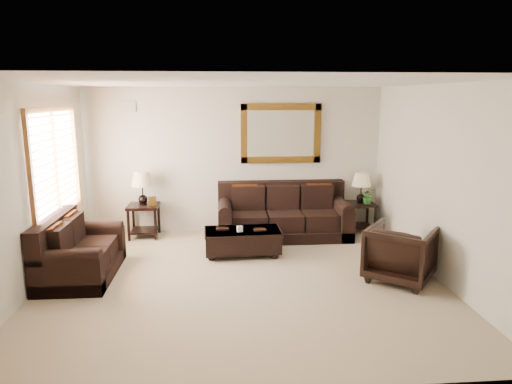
{
  "coord_description": "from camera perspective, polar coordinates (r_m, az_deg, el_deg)",
  "views": [
    {
      "loc": [
        -0.28,
        -6.01,
        2.51
      ],
      "look_at": [
        0.25,
        0.6,
        1.13
      ],
      "focal_mm": 32.0,
      "sensor_mm": 36.0,
      "label": 1
    }
  ],
  "objects": [
    {
      "name": "room",
      "position": [
        6.12,
        -1.88,
        0.8
      ],
      "size": [
        5.51,
        5.01,
        2.71
      ],
      "color": "tan",
      "rests_on": "ground"
    },
    {
      "name": "window",
      "position": [
        7.38,
        -23.71,
        3.26
      ],
      "size": [
        0.07,
        1.96,
        1.66
      ],
      "color": "white",
      "rests_on": "room"
    },
    {
      "name": "mirror",
      "position": [
        8.58,
        3.13,
        7.3
      ],
      "size": [
        1.5,
        0.06,
        1.1
      ],
      "color": "#4D2C0F",
      "rests_on": "room"
    },
    {
      "name": "air_vent",
      "position": [
        8.64,
        -15.64,
        10.24
      ],
      "size": [
        0.25,
        0.02,
        0.18
      ],
      "primitive_type": "cube",
      "color": "#999999",
      "rests_on": "room"
    },
    {
      "name": "sofa",
      "position": [
        8.4,
        3.41,
        -3.17
      ],
      "size": [
        2.38,
        1.03,
        0.97
      ],
      "color": "black",
      "rests_on": "room"
    },
    {
      "name": "loveseat",
      "position": [
        7.02,
        -21.44,
        -7.28
      ],
      "size": [
        0.92,
        1.56,
        0.87
      ],
      "rotation": [
        0.0,
        0.0,
        1.57
      ],
      "color": "black",
      "rests_on": "room"
    },
    {
      "name": "end_table_left",
      "position": [
        8.49,
        -13.97,
        -0.31
      ],
      "size": [
        0.55,
        0.55,
        1.21
      ],
      "color": "black",
      "rests_on": "room"
    },
    {
      "name": "end_table_right",
      "position": [
        8.8,
        12.98,
        -0.19
      ],
      "size": [
        0.51,
        0.51,
        1.13
      ],
      "color": "black",
      "rests_on": "room"
    },
    {
      "name": "coffee_table",
      "position": [
        7.43,
        -1.7,
        -5.92
      ],
      "size": [
        1.25,
        0.7,
        0.52
      ],
      "rotation": [
        0.0,
        0.0,
        0.04
      ],
      "color": "black",
      "rests_on": "room"
    },
    {
      "name": "armchair",
      "position": [
        6.67,
        17.63,
        -7.01
      ],
      "size": [
        1.14,
        1.13,
        0.86
      ],
      "primitive_type": "imported",
      "rotation": [
        0.0,
        0.0,
        2.48
      ],
      "color": "black",
      "rests_on": "floor"
    },
    {
      "name": "potted_plant",
      "position": [
        8.76,
        13.84,
        -0.68
      ],
      "size": [
        0.34,
        0.37,
        0.24
      ],
      "primitive_type": "imported",
      "rotation": [
        0.0,
        0.0,
        -0.27
      ],
      "color": "#215C1F",
      "rests_on": "end_table_right"
    }
  ]
}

